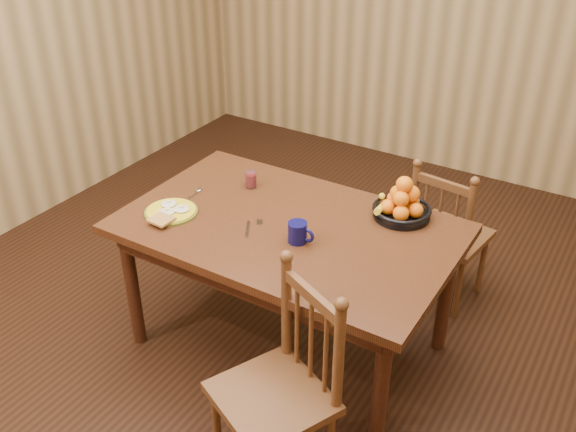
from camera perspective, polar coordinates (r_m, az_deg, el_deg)
The scene contains 10 objects.
room at distance 2.82m, azimuth 0.00°, elevation 9.64°, with size 4.52×5.02×2.72m.
dining_table at distance 3.13m, azimuth 0.00°, elevation -2.12°, with size 1.60×1.00×0.75m.
chair_far at distance 3.72m, azimuth 13.92°, elevation -1.64°, with size 0.45×0.43×0.88m.
chair_near at distance 2.65m, azimuth -0.68°, elevation -15.21°, with size 0.56×0.56×0.95m.
breakfast_plate at distance 3.23m, azimuth -10.39°, elevation 0.40°, with size 0.26×0.29×0.04m.
fork at distance 3.07m, azimuth -3.26°, elevation -0.95°, with size 0.08×0.18×0.00m.
spoon at distance 3.40m, azimuth -8.12°, elevation 2.16°, with size 0.04×0.16×0.01m.
coffee_mug at distance 2.94m, azimuth 0.93°, elevation -1.46°, with size 0.13×0.09×0.10m.
juice_glass at distance 3.41m, azimuth -3.32°, elevation 3.23°, with size 0.06×0.06×0.09m.
fruit_bowl at distance 3.17m, azimuth 10.09°, elevation 0.96°, with size 0.29×0.29×0.22m.
Camera 1 is at (1.38, -2.24, 2.37)m, focal length 40.00 mm.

